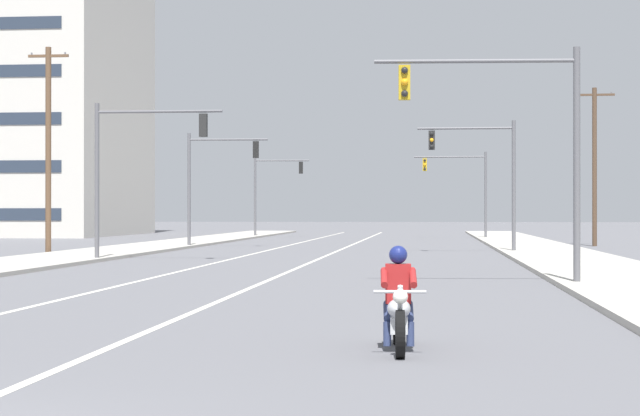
% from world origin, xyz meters
% --- Properties ---
extents(lane_stripe_center, '(0.16, 100.00, 0.01)m').
position_xyz_m(lane_stripe_center, '(0.13, 45.00, 0.00)').
color(lane_stripe_center, beige).
rests_on(lane_stripe_center, ground).
extents(lane_stripe_left, '(0.16, 100.00, 0.01)m').
position_xyz_m(lane_stripe_left, '(-3.42, 45.00, 0.00)').
color(lane_stripe_left, beige).
rests_on(lane_stripe_left, ground).
extents(sidewalk_kerb_right, '(4.40, 110.00, 0.14)m').
position_xyz_m(sidewalk_kerb_right, '(10.13, 40.00, 0.07)').
color(sidewalk_kerb_right, '#ADA89E').
rests_on(sidewalk_kerb_right, ground).
extents(sidewalk_kerb_left, '(4.40, 110.00, 0.14)m').
position_xyz_m(sidewalk_kerb_left, '(-10.13, 40.00, 0.07)').
color(sidewalk_kerb_left, '#ADA89E').
rests_on(sidewalk_kerb_left, ground).
extents(motorcycle_with_rider, '(0.70, 2.19, 1.46)m').
position_xyz_m(motorcycle_with_rider, '(4.24, 7.38, 0.59)').
color(motorcycle_with_rider, black).
rests_on(motorcycle_with_rider, ground).
extents(traffic_signal_near_right, '(5.31, 0.58, 6.20)m').
position_xyz_m(traffic_signal_near_right, '(6.92, 20.74, 4.12)').
color(traffic_signal_near_right, '#56565B').
rests_on(traffic_signal_near_right, ground).
extents(traffic_signal_near_left, '(5.07, 0.37, 6.20)m').
position_xyz_m(traffic_signal_near_left, '(-6.88, 33.90, 4.11)').
color(traffic_signal_near_left, '#56565B').
rests_on(traffic_signal_near_left, ground).
extents(traffic_signal_mid_right, '(4.57, 0.37, 6.20)m').
position_xyz_m(traffic_signal_mid_right, '(7.27, 43.71, 4.08)').
color(traffic_signal_mid_right, '#56565B').
rests_on(traffic_signal_mid_right, ground).
extents(traffic_signal_mid_left, '(4.37, 0.49, 6.20)m').
position_xyz_m(traffic_signal_mid_left, '(-7.11, 50.47, 4.07)').
color(traffic_signal_mid_left, '#56565B').
rests_on(traffic_signal_mid_left, ground).
extents(traffic_signal_far_right, '(5.16, 0.37, 6.20)m').
position_xyz_m(traffic_signal_far_right, '(7.12, 70.52, 4.11)').
color(traffic_signal_far_right, '#56565B').
rests_on(traffic_signal_far_right, ground).
extents(traffic_signal_far_left, '(4.20, 0.56, 6.20)m').
position_xyz_m(traffic_signal_far_left, '(-7.44, 74.72, 4.06)').
color(traffic_signal_far_left, '#56565B').
rests_on(traffic_signal_far_left, ground).
extents(utility_pole_left_near, '(1.87, 0.26, 9.41)m').
position_xyz_m(utility_pole_left_near, '(-12.55, 40.19, 4.89)').
color(utility_pole_left_near, brown).
rests_on(utility_pole_left_near, ground).
extents(utility_pole_right_far, '(2.23, 0.26, 8.93)m').
position_xyz_m(utility_pole_right_far, '(13.90, 54.92, 4.68)').
color(utility_pole_right_far, '#4C3828').
rests_on(utility_pole_right_far, ground).
extents(apartment_building_far_left_block, '(21.11, 20.88, 24.88)m').
position_xyz_m(apartment_building_far_left_block, '(-30.76, 79.65, 12.44)').
color(apartment_building_far_left_block, beige).
rests_on(apartment_building_far_left_block, ground).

